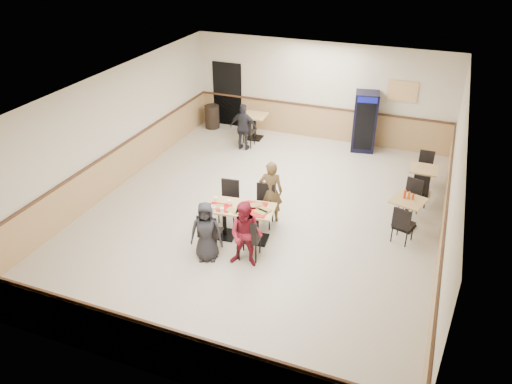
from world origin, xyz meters
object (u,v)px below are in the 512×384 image
at_px(lone_diner, 244,127).
at_px(main_table, 240,217).
at_px(back_table, 255,123).
at_px(diner_woman_right, 246,235).
at_px(pepsi_cooler, 365,122).
at_px(trash_bin, 212,117).
at_px(side_table_far, 423,177).
at_px(diner_man_opposite, 271,192).
at_px(diner_woman_left, 206,232).
at_px(side_table_near, 407,209).

bearing_deg(lone_diner, main_table, 108.29).
bearing_deg(back_table, diner_woman_right, -70.11).
relative_size(pepsi_cooler, trash_bin, 2.33).
bearing_deg(back_table, side_table_far, -18.96).
bearing_deg(diner_woman_right, diner_man_opposite, 87.84).
bearing_deg(trash_bin, diner_woman_left, -65.25).
height_order(diner_woman_right, trash_bin, diner_woman_right).
bearing_deg(back_table, main_table, -71.78).
relative_size(diner_woman_left, pepsi_cooler, 0.74).
bearing_deg(trash_bin, pepsi_cooler, 0.49).
xyz_separation_m(diner_man_opposite, lone_diner, (-2.09, 3.45, -0.04)).
bearing_deg(trash_bin, back_table, -12.04).
height_order(diner_woman_right, lone_diner, diner_woman_right).
bearing_deg(lone_diner, diner_woman_right, 109.64).
xyz_separation_m(lone_diner, trash_bin, (-1.64, 1.24, -0.33)).
bearing_deg(side_table_near, diner_woman_right, -137.92).
height_order(diner_woman_right, back_table, diner_woman_right).
bearing_deg(diner_woman_right, side_table_far, 49.04).
bearing_deg(pepsi_cooler, main_table, -115.37).
bearing_deg(diner_man_opposite, diner_woman_left, 55.87).
bearing_deg(main_table, pepsi_cooler, 67.13).
xyz_separation_m(diner_woman_right, diner_man_opposite, (-0.12, 1.77, 0.03)).
distance_m(back_table, pepsi_cooler, 3.37).
bearing_deg(side_table_near, main_table, -152.45).
height_order(main_table, trash_bin, main_table).
height_order(diner_woman_left, trash_bin, diner_woman_left).
relative_size(diner_man_opposite, trash_bin, 1.96).
bearing_deg(diner_man_opposite, diner_woman_right, 80.40).
relative_size(lone_diner, side_table_near, 1.70).
bearing_deg(main_table, side_table_near, 20.34).
bearing_deg(trash_bin, main_table, -59.02).
bearing_deg(diner_woman_left, side_table_near, 14.69).
bearing_deg(back_table, diner_woman_left, -77.44).
xyz_separation_m(diner_woman_left, side_table_near, (3.65, 2.66, -0.17)).
relative_size(main_table, side_table_near, 1.84).
distance_m(side_table_near, side_table_far, 1.77).
distance_m(diner_man_opposite, side_table_far, 4.05).
bearing_deg(trash_bin, side_table_far, -17.35).
distance_m(pepsi_cooler, trash_bin, 4.99).
distance_m(diner_woman_left, diner_man_opposite, 2.00).
bearing_deg(back_table, pepsi_cooler, 6.74).
bearing_deg(diner_woman_right, back_table, 103.88).
bearing_deg(back_table, side_table_near, -35.23).
relative_size(diner_woman_right, side_table_far, 2.01).
xyz_separation_m(main_table, diner_man_opposite, (0.35, 0.94, 0.22)).
xyz_separation_m(diner_woman_left, back_table, (-1.38, 6.21, -0.13)).
bearing_deg(diner_woman_left, diner_woman_right, -14.14).
bearing_deg(lone_diner, pepsi_cooler, -162.25).
relative_size(main_table, diner_woman_right, 1.08).
height_order(diner_man_opposite, lone_diner, diner_man_opposite).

